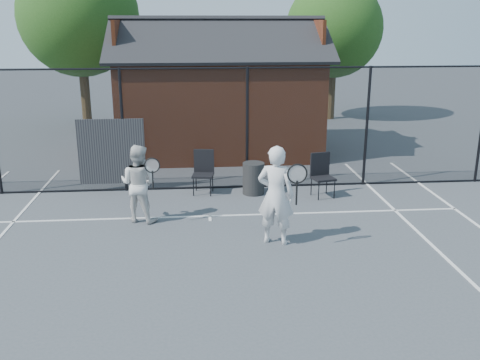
{
  "coord_description": "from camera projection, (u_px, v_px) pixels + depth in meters",
  "views": [
    {
      "loc": [
        -0.27,
        -7.82,
        4.05
      ],
      "look_at": [
        0.57,
        2.0,
        1.1
      ],
      "focal_mm": 40.0,
      "sensor_mm": 36.0,
      "label": 1
    }
  ],
  "objects": [
    {
      "name": "ground",
      "position": [
        216.0,
        281.0,
        8.65
      ],
      "size": [
        80.0,
        80.0,
        0.0
      ],
      "primitive_type": "plane",
      "color": "#42484B",
      "rests_on": "ground"
    },
    {
      "name": "court_lines",
      "position": [
        220.0,
        325.0,
        7.38
      ],
      "size": [
        11.02,
        18.0,
        0.01
      ],
      "color": "white",
      "rests_on": "ground"
    },
    {
      "name": "fence",
      "position": [
        194.0,
        132.0,
        12.98
      ],
      "size": [
        22.04,
        3.0,
        3.0
      ],
      "color": "black",
      "rests_on": "ground"
    },
    {
      "name": "clubhouse",
      "position": [
        219.0,
        101.0,
        16.82
      ],
      "size": [
        6.5,
        4.36,
        4.19
      ],
      "color": "brown",
      "rests_on": "ground"
    },
    {
      "name": "tree_left",
      "position": [
        79.0,
        16.0,
        19.96
      ],
      "size": [
        4.48,
        4.48,
        6.44
      ],
      "color": "#382A16",
      "rests_on": "ground"
    },
    {
      "name": "tree_right",
      "position": [
        334.0,
        29.0,
        21.87
      ],
      "size": [
        3.97,
        3.97,
        5.7
      ],
      "color": "#382A16",
      "rests_on": "ground"
    },
    {
      "name": "player_front",
      "position": [
        276.0,
        195.0,
        9.88
      ],
      "size": [
        0.9,
        0.73,
        1.89
      ],
      "color": "silver",
      "rests_on": "ground"
    },
    {
      "name": "player_back",
      "position": [
        138.0,
        183.0,
        11.04
      ],
      "size": [
        0.97,
        0.86,
        1.63
      ],
      "color": "silver",
      "rests_on": "ground"
    },
    {
      "name": "chair_left",
      "position": [
        203.0,
        173.0,
        12.88
      ],
      "size": [
        0.57,
        0.59,
        1.03
      ],
      "primitive_type": "cube",
      "rotation": [
        0.0,
        0.0,
        -0.16
      ],
      "color": "black",
      "rests_on": "ground"
    },
    {
      "name": "chair_right",
      "position": [
        323.0,
        176.0,
        12.63
      ],
      "size": [
        0.59,
        0.61,
        1.02
      ],
      "primitive_type": "cube",
      "rotation": [
        0.0,
        0.0,
        0.23
      ],
      "color": "black",
      "rests_on": "ground"
    },
    {
      "name": "waste_bin",
      "position": [
        254.0,
        178.0,
        12.91
      ],
      "size": [
        0.58,
        0.58,
        0.77
      ],
      "primitive_type": "cylinder",
      "rotation": [
        0.0,
        0.0,
        0.1
      ],
      "color": "black",
      "rests_on": "ground"
    }
  ]
}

